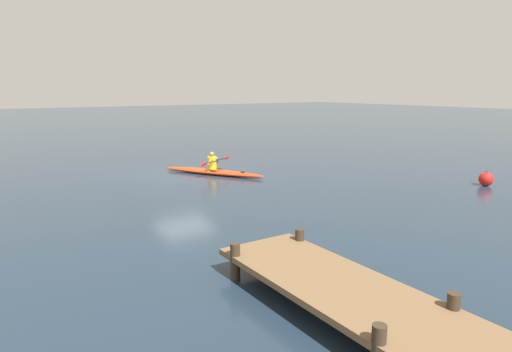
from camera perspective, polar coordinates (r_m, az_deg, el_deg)
ground_plane at (r=20.15m, az=-9.40°, el=0.14°), size 160.00×160.00×0.00m
kayak at (r=20.03m, az=-5.59°, el=0.54°), size 3.16×4.65×0.24m
kayaker at (r=19.97m, az=-5.67°, el=1.82°), size 2.12×1.30×0.79m
mooring_buoy_orange_mid at (r=19.86m, az=27.62°, el=-0.34°), size 0.56×0.56×0.60m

